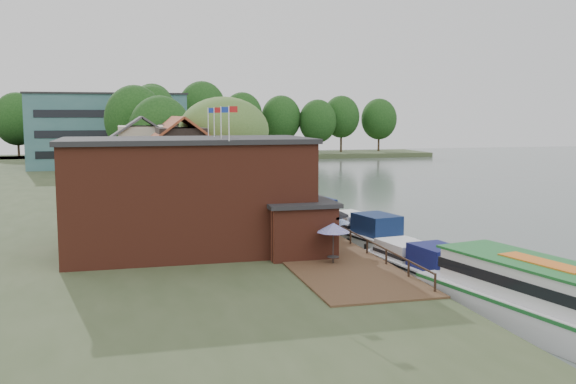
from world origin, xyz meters
TOP-DOWN VIEW (x-y plane):
  - ground at (0.00, 0.00)m, footprint 260.00×260.00m
  - land_bank at (-30.00, 35.00)m, footprint 50.00×140.00m
  - quay_deck at (-8.00, 10.00)m, footprint 6.00×50.00m
  - quay_rail at (-5.30, 10.50)m, footprint 0.20×49.00m
  - pub at (-14.00, -1.00)m, footprint 20.00×11.00m
  - hotel_block at (-22.00, 70.00)m, footprint 25.40×12.40m
  - cottage_a at (-15.00, 14.00)m, footprint 8.60×7.60m
  - cottage_b at (-18.00, 24.00)m, footprint 9.60×8.60m
  - cottage_c at (-14.00, 33.00)m, footprint 7.60×7.60m
  - willow at (-10.50, 19.00)m, footprint 8.60×8.60m
  - umbrella_0 at (-8.20, -6.98)m, footprint 1.98×1.98m
  - umbrella_1 at (-7.30, -3.84)m, footprint 2.46×2.46m
  - umbrella_2 at (-8.27, -1.67)m, footprint 2.38×2.38m
  - umbrella_3 at (-6.52, 1.51)m, footprint 2.25×2.25m
  - umbrella_4 at (-8.11, 4.08)m, footprint 2.07×2.07m
  - umbrella_5 at (-6.70, 7.79)m, footprint 2.12×2.12m
  - umbrella_6 at (-7.20, 11.82)m, footprint 2.34×2.34m
  - cruiser_0 at (-3.24, -7.85)m, footprint 4.56×10.24m
  - cruiser_1 at (-2.86, 2.40)m, footprint 5.54×11.18m
  - cruiser_2 at (-3.22, 14.03)m, footprint 4.30×9.87m
  - cruiser_3 at (-2.80, 22.09)m, footprint 4.31×11.01m
  - tour_boat at (-1.63, -18.04)m, footprint 7.03×15.05m
  - swan at (-2.10, -9.33)m, footprint 0.44×0.44m
  - bank_tree_0 at (-15.11, 42.12)m, footprint 8.17×8.17m
  - bank_tree_1 at (-18.13, 49.06)m, footprint 8.20×8.20m
  - bank_tree_2 at (-15.40, 58.86)m, footprint 7.83×7.83m
  - bank_tree_3 at (-17.41, 77.21)m, footprint 6.13×6.13m
  - bank_tree_4 at (-15.30, 85.39)m, footprint 7.56×7.56m
  - bank_tree_5 at (-14.41, 92.27)m, footprint 8.75×8.75m

SIDE VIEW (x-z plane):
  - ground at x=0.00m, z-range 0.00..0.00m
  - swan at x=-2.10m, z-range 0.00..0.44m
  - land_bank at x=-30.00m, z-range 0.00..1.00m
  - quay_deck at x=-8.00m, z-range 1.00..1.10m
  - cruiser_2 at x=-3.22m, z-range 0.00..2.30m
  - cruiser_0 at x=-3.24m, z-range 0.00..2.40m
  - cruiser_1 at x=-2.86m, z-range 0.00..2.63m
  - cruiser_3 at x=-2.80m, z-range 0.00..2.65m
  - quay_rail at x=-5.30m, z-range 1.00..2.00m
  - tour_boat at x=-1.63m, z-range 0.00..3.17m
  - umbrella_0 at x=-8.20m, z-range 1.10..3.48m
  - umbrella_1 at x=-7.30m, z-range 1.10..3.48m
  - umbrella_2 at x=-8.27m, z-range 1.10..3.48m
  - umbrella_3 at x=-6.52m, z-range 1.10..3.48m
  - umbrella_4 at x=-8.11m, z-range 1.10..3.48m
  - umbrella_5 at x=-6.70m, z-range 1.10..3.48m
  - umbrella_6 at x=-7.20m, z-range 1.10..3.48m
  - pub at x=-14.00m, z-range 1.00..8.30m
  - cottage_a at x=-15.00m, z-range 1.00..9.50m
  - cottage_b at x=-18.00m, z-range 1.00..9.50m
  - cottage_c at x=-14.00m, z-range 1.00..9.50m
  - willow at x=-10.50m, z-range 1.00..11.43m
  - bank_tree_0 at x=-15.11m, z-range 1.00..12.18m
  - bank_tree_3 at x=-17.41m, z-range 1.00..12.24m
  - hotel_block at x=-22.00m, z-range 1.00..13.30m
  - bank_tree_1 at x=-18.13m, z-range 1.00..13.79m
  - bank_tree_2 at x=-15.40m, z-range 1.00..14.23m
  - bank_tree_4 at x=-15.30m, z-range 1.00..15.29m
  - bank_tree_5 at x=-14.41m, z-range 1.00..15.40m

